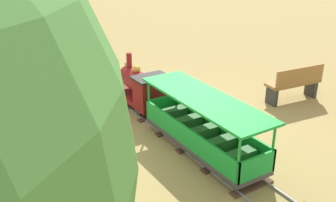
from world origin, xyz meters
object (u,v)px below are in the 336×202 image
(locomotive, at_px, (143,88))
(conductor_person, at_px, (98,80))
(passenger_car, at_px, (203,130))
(park_bench, at_px, (295,83))

(locomotive, relative_size, conductor_person, 0.89)
(passenger_car, xyz_separation_m, conductor_person, (-1.08, 1.81, 0.54))
(passenger_car, height_order, park_bench, passenger_car)
(park_bench, bearing_deg, conductor_person, 165.26)
(locomotive, xyz_separation_m, conductor_person, (-1.08, -0.29, 0.47))
(locomotive, bearing_deg, passenger_car, -90.00)
(locomotive, distance_m, conductor_person, 1.22)
(conductor_person, relative_size, park_bench, 1.21)
(locomotive, distance_m, passenger_car, 2.11)
(conductor_person, height_order, park_bench, conductor_person)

